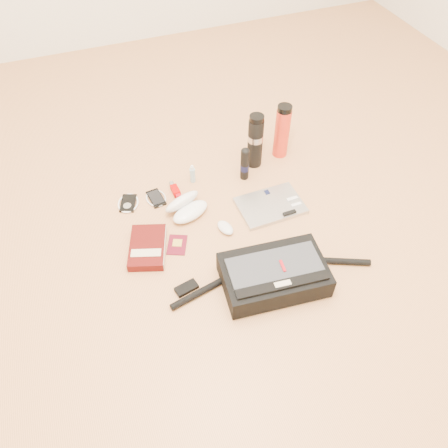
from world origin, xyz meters
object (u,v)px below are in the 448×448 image
object	(u,v)px
messenger_bag	(273,275)
thermos_black	(255,141)
laptop	(271,206)
thermos_red	(282,131)
book	(148,247)

from	to	relation	value
messenger_bag	thermos_black	bearing A→B (deg)	78.60
laptop	thermos_black	size ratio (longest dim) A/B	1.03
messenger_bag	thermos_black	world-z (taller)	thermos_black
laptop	thermos_black	distance (m)	0.34
laptop	messenger_bag	bearing A→B (deg)	-114.83
thermos_red	messenger_bag	bearing A→B (deg)	-117.58
messenger_bag	thermos_black	distance (m)	0.73
laptop	thermos_black	xyz separation A→B (m)	(0.05, 0.31, 0.14)
messenger_bag	laptop	size ratio (longest dim) A/B	2.81
thermos_red	laptop	bearing A→B (deg)	-121.52
messenger_bag	book	distance (m)	0.55
messenger_bag	thermos_black	xyz separation A→B (m)	(0.22, 0.69, 0.09)
messenger_bag	laptop	world-z (taller)	messenger_bag
thermos_black	messenger_bag	bearing A→B (deg)	-107.46
thermos_black	thermos_red	distance (m)	0.16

